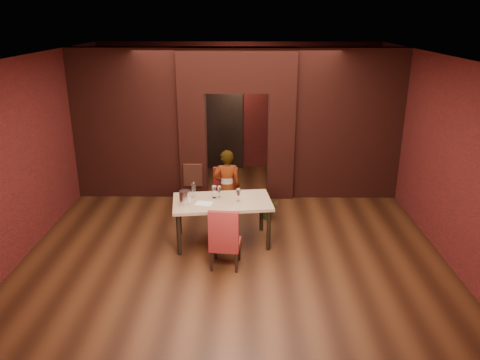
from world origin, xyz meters
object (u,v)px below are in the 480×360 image
(wine_glass_b, at_px, (219,192))
(chair_near, at_px, (225,237))
(dining_table, at_px, (222,221))
(wine_bucket, at_px, (185,197))
(person_seated, at_px, (227,187))
(chair_far, at_px, (225,196))
(wine_glass_c, at_px, (238,195))
(water_bottle, at_px, (194,189))
(potted_plant, at_px, (269,208))
(wine_glass_a, at_px, (214,192))

(wine_glass_b, bearing_deg, chair_near, -81.36)
(dining_table, relative_size, wine_bucket, 7.15)
(person_seated, bearing_deg, chair_far, -66.22)
(dining_table, bearing_deg, person_seated, 79.56)
(dining_table, distance_m, wine_bucket, 0.82)
(wine_glass_c, bearing_deg, chair_far, 107.02)
(wine_bucket, bearing_deg, dining_table, 14.63)
(chair_far, xyz_separation_m, wine_bucket, (-0.62, -1.05, 0.39))
(water_bottle, bearing_deg, wine_glass_c, -12.75)
(wine_glass_c, height_order, potted_plant, wine_glass_c)
(chair_near, distance_m, wine_bucket, 1.06)
(chair_far, distance_m, wine_glass_b, 0.83)
(chair_near, height_order, wine_glass_c, chair_near)
(chair_near, relative_size, wine_bucket, 4.37)
(dining_table, height_order, person_seated, person_seated)
(wine_glass_b, bearing_deg, wine_glass_c, -25.89)
(chair_near, relative_size, potted_plant, 2.48)
(wine_glass_b, relative_size, water_bottle, 0.74)
(wine_glass_c, relative_size, water_bottle, 0.78)
(dining_table, distance_m, chair_near, 0.85)
(chair_far, height_order, wine_glass_c, chair_far)
(person_seated, distance_m, potted_plant, 1.00)
(wine_glass_c, distance_m, water_bottle, 0.81)
(chair_far, bearing_deg, person_seated, -58.41)
(chair_near, distance_m, wine_glass_a, 1.06)
(wine_bucket, bearing_deg, water_bottle, 71.30)
(dining_table, bearing_deg, potted_plant, 43.23)
(dining_table, bearing_deg, chair_near, -91.05)
(wine_glass_b, distance_m, wine_glass_c, 0.38)
(person_seated, relative_size, water_bottle, 5.28)
(wine_glass_a, xyz_separation_m, potted_plant, (1.00, 0.93, -0.69))
(wine_glass_b, xyz_separation_m, water_bottle, (-0.45, 0.01, 0.04))
(chair_far, height_order, water_bottle, water_bottle)
(wine_glass_b, distance_m, water_bottle, 0.45)
(dining_table, xyz_separation_m, person_seated, (0.04, 0.83, 0.34))
(potted_plant, bearing_deg, person_seated, -164.76)
(wine_glass_c, bearing_deg, wine_glass_b, 154.11)
(chair_near, distance_m, wine_glass_c, 0.93)
(chair_near, relative_size, wine_glass_b, 5.01)
(wine_glass_b, bearing_deg, water_bottle, 178.34)
(wine_bucket, height_order, water_bottle, water_bottle)
(dining_table, bearing_deg, wine_glass_a, 131.66)
(water_bottle, bearing_deg, wine_bucket, -108.70)
(person_seated, bearing_deg, dining_table, 81.09)
(chair_far, distance_m, person_seated, 0.23)
(wine_glass_a, height_order, wine_glass_c, same)
(wine_glass_c, bearing_deg, potted_plant, 61.48)
(wine_glass_a, xyz_separation_m, water_bottle, (-0.37, 0.04, 0.03))
(dining_table, distance_m, chair_far, 0.90)
(wine_glass_a, height_order, wine_bucket, wine_bucket)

